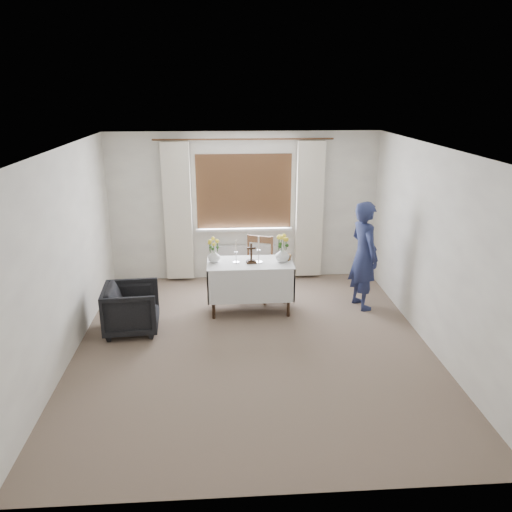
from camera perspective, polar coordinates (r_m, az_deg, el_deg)
The scene contains 12 objects.
ground at distance 6.54m, azimuth -0.31°, elevation -10.20°, with size 5.00×5.00×0.00m, color #826D5A.
altar_table at distance 7.35m, azimuth -0.67°, elevation -3.52°, with size 1.24×0.64×0.76m, color white.
wooden_chair at distance 7.73m, azimuth 0.04°, elevation -1.50°, with size 0.45×0.45×0.98m, color #55381D, non-canonical shape.
armchair at distance 6.97m, azimuth -14.02°, elevation -5.85°, with size 0.70×0.72×0.66m, color black.
person at distance 7.51m, azimuth 12.22°, elevation 0.06°, with size 0.59×0.39×1.63m, color navy.
radiator at distance 8.63m, azimuth -1.32°, elevation -0.67°, with size 1.10×0.10×0.60m, color silver.
wooden_cross at distance 7.14m, azimuth -0.55°, elevation 0.33°, with size 0.14×0.10×0.30m, color black, non-canonical shape.
candlestick_left at distance 7.15m, azimuth -2.30°, elevation 0.53°, with size 0.10×0.10×0.34m, color silver, non-canonical shape.
candlestick_right at distance 7.14m, azimuth 0.30°, elevation 0.76°, with size 0.11×0.11×0.40m, color silver, non-canonical shape.
flower_vase_left at distance 7.22m, azimuth -4.84°, elevation 0.01°, with size 0.18×0.18×0.19m, color silver.
flower_vase_right at distance 7.21m, azimuth 3.02°, elevation 0.16°, with size 0.21×0.21×0.22m, color silver.
wicker_basket at distance 7.34m, azimuth 3.27°, elevation -0.09°, with size 0.19×0.19×0.07m, color brown.
Camera 1 is at (-0.35, -5.71, 3.16)m, focal length 35.00 mm.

